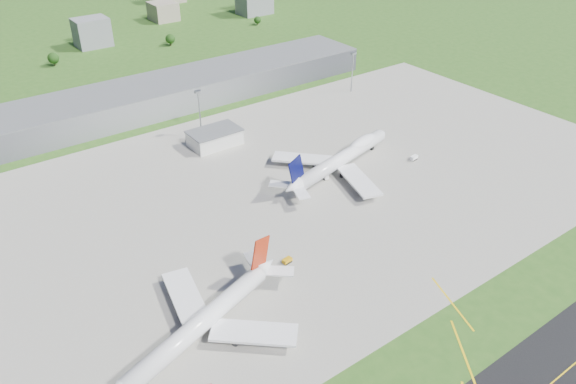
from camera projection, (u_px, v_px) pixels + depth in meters
ground at (158, 118)px, 328.05m from camera, size 1400.00×1400.00×0.00m
apron at (281, 192)px, 257.45m from camera, size 360.00×190.00×0.08m
terminal at (145, 99)px, 334.44m from camera, size 300.00×42.00×15.00m
ops_building at (215, 138)px, 296.63m from camera, size 26.00×16.00×8.00m
mast_center at (199, 105)px, 299.78m from camera, size 3.50×2.00×25.90m
mast_east at (353, 65)px, 355.25m from camera, size 3.50×2.00×25.90m
airliner_red_twin at (205, 320)px, 179.85m from camera, size 73.38×55.82×20.70m
airliner_blue_quad at (342, 158)px, 273.16m from camera, size 80.58×62.19×21.27m
tug_yellow at (287, 261)px, 213.16m from camera, size 3.98×2.62×1.85m
van_white_near at (325, 176)px, 267.55m from camera, size 2.64×4.77×2.34m
van_white_far at (414, 158)px, 283.57m from camera, size 4.63×2.68×2.29m
bldg_c at (92, 32)px, 442.37m from camera, size 26.00×20.00×22.00m
bldg_ce at (163, 11)px, 511.78m from camera, size 22.00×24.00×16.00m
tree_c at (53, 58)px, 404.28m from camera, size 8.10×8.10×9.90m
tree_e at (170, 39)px, 446.40m from camera, size 7.65×7.65×9.35m
tree_far_e at (257, 20)px, 499.17m from camera, size 6.30×6.30×7.70m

